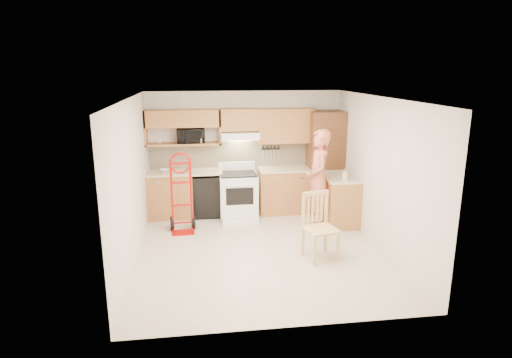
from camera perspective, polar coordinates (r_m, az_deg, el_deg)
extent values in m
cube|color=beige|center=(7.35, 0.53, -9.38)|extent=(4.00, 4.50, 0.02)
cube|color=white|center=(6.75, 0.58, 10.62)|extent=(4.00, 4.50, 0.02)
cube|color=silver|center=(9.14, -1.50, 3.61)|extent=(4.00, 0.02, 2.50)
cube|color=silver|center=(4.82, 4.47, -6.31)|extent=(4.00, 0.02, 2.50)
cube|color=silver|center=(6.95, -16.07, -0.36)|extent=(0.02, 4.50, 2.50)
cube|color=silver|center=(7.50, 15.94, 0.69)|extent=(0.02, 4.50, 2.50)
cube|color=beige|center=(9.12, -1.48, 3.27)|extent=(3.92, 0.03, 0.55)
cube|color=#A96C39|center=(8.99, -11.12, -2.09)|extent=(0.90, 0.60, 0.90)
cube|color=black|center=(8.98, -6.33, -2.08)|extent=(0.60, 0.60, 0.85)
cube|color=#A96C39|center=(9.15, 3.93, -1.55)|extent=(1.14, 0.60, 0.90)
cube|color=#C0B08F|center=(8.85, -9.33, 0.89)|extent=(1.50, 0.63, 0.04)
cube|color=#C0B08F|center=(9.03, 3.98, 1.32)|extent=(1.14, 0.63, 0.04)
cube|color=#A96C39|center=(8.63, 10.68, -2.75)|extent=(0.60, 1.00, 0.90)
cube|color=#C0B08F|center=(8.50, 10.82, 0.28)|extent=(0.63, 1.00, 0.04)
cube|color=brown|center=(9.20, 9.00, 2.25)|extent=(0.70, 0.60, 2.10)
cube|color=#A96C39|center=(8.81, -9.59, 7.82)|extent=(1.50, 0.33, 0.34)
cube|color=#A96C39|center=(8.88, -9.45, 4.55)|extent=(1.50, 0.33, 0.04)
cube|color=#A96C39|center=(8.85, -2.18, 7.78)|extent=(0.76, 0.33, 0.44)
cube|color=#A96C39|center=(9.01, 3.90, 6.97)|extent=(1.14, 0.33, 0.70)
cube|color=white|center=(8.82, -2.12, 5.73)|extent=(0.76, 0.46, 0.14)
imported|color=black|center=(8.85, -8.57, 5.66)|extent=(0.57, 0.41, 0.30)
imported|color=#CC674F|center=(8.14, 8.15, -0.11)|extent=(0.51, 0.72, 1.88)
imported|color=white|center=(8.19, 11.54, 0.59)|extent=(0.12, 0.12, 0.20)
imported|color=white|center=(8.86, -11.78, 1.11)|extent=(0.25, 0.25, 0.05)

